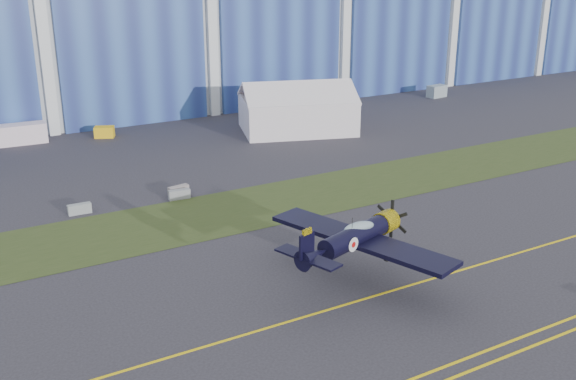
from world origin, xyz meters
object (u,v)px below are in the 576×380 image
tent (297,106)px  warbird (355,237)px  shipping_container (22,134)px  tug (104,132)px

tent → warbird: bearing=-97.2°
warbird → tent: (18.50, 38.68, -0.30)m
shipping_container → warbird: bearing=-71.6°
shipping_container → tug: bearing=-9.0°
warbird → tug: 48.00m
shipping_container → tug: (9.25, -2.06, -0.51)m
warbird → tug: (-3.94, 47.75, -2.88)m
tent → shipping_container: size_ratio=3.01×
warbird → shipping_container: (-13.18, 49.81, -2.37)m
tug → shipping_container: bearing=-168.1°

